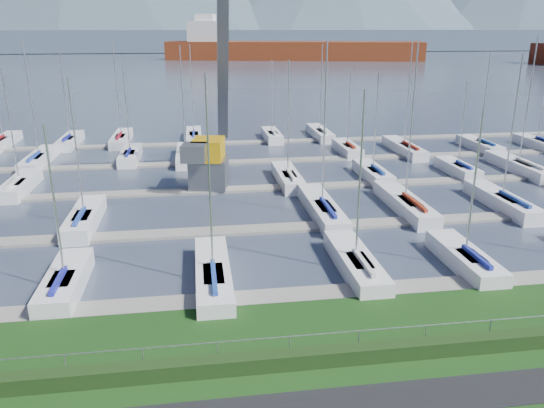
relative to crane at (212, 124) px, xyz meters
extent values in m
cube|color=black|center=(3.03, -31.10, -5.32)|extent=(160.00, 2.00, 0.04)
cube|color=#3C4558|center=(3.03, 231.90, -5.73)|extent=(800.00, 540.00, 0.20)
cube|color=#1C3413|center=(3.03, -28.50, -4.98)|extent=(80.00, 0.70, 0.70)
cylinder|color=#92949A|center=(3.03, -28.10, -4.13)|extent=(80.00, 0.04, 0.04)
cube|color=#495A6B|center=(3.03, 301.90, 0.67)|extent=(900.00, 80.00, 12.00)
cube|color=slate|center=(3.03, -22.10, -5.55)|extent=(90.00, 1.60, 0.25)
cube|color=slate|center=(3.03, -12.10, -5.55)|extent=(90.00, 1.60, 0.25)
cube|color=#65625E|center=(3.03, -2.10, -5.55)|extent=(90.00, 1.60, 0.25)
cube|color=slate|center=(3.03, 7.90, -5.55)|extent=(90.00, 1.60, 0.25)
cube|color=slate|center=(3.03, 17.90, -5.55)|extent=(90.00, 1.60, 0.25)
cube|color=slate|center=(-0.46, -1.23, -4.13)|extent=(3.71, 3.71, 2.60)
cube|color=#D89D0C|center=(-0.46, -1.23, -2.03)|extent=(3.16, 3.80, 1.80)
cube|color=#53545A|center=(1.34, 3.27, 6.97)|extent=(1.01, 11.22, 19.89)
cube|color=slate|center=(-1.66, -3.23, -1.83)|extent=(2.35, 2.52, 1.40)
cube|color=maroon|center=(42.79, 191.09, -2.83)|extent=(112.09, 43.15, 10.00)
cube|color=silver|center=(5.01, 200.07, 4.67)|extent=(16.86, 16.86, 12.00)
cube|color=silver|center=(5.01, 200.07, 11.67)|extent=(9.63, 9.63, 4.00)
camera|label=1|loc=(-1.45, -46.93, 8.08)|focal=35.00mm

